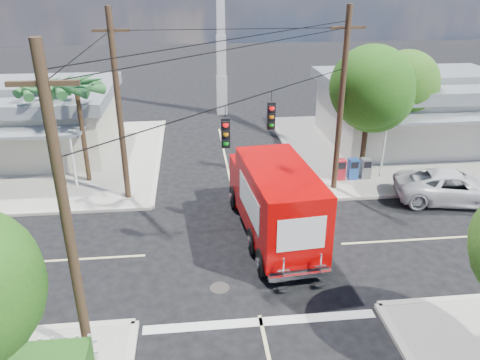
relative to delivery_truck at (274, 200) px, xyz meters
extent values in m
plane|color=black|center=(-1.29, -0.95, -1.71)|extent=(120.00, 120.00, 0.00)
cube|color=#9D988D|center=(9.71, 10.05, -1.64)|extent=(14.00, 14.00, 0.14)
cube|color=beige|center=(2.71, 10.05, -1.64)|extent=(0.25, 14.00, 0.14)
cube|color=beige|center=(9.71, 3.05, -1.64)|extent=(14.00, 0.25, 0.14)
cube|color=#9D988D|center=(-12.29, 10.05, -1.64)|extent=(14.00, 14.00, 0.14)
cube|color=beige|center=(-5.29, 10.05, -1.64)|extent=(0.25, 14.00, 0.14)
cube|color=beige|center=(-1.29, 9.05, -1.70)|extent=(0.12, 12.00, 0.01)
cube|color=beige|center=(8.71, -0.95, -1.70)|extent=(12.00, 0.12, 0.01)
cube|color=silver|center=(-1.29, -5.25, -1.70)|extent=(7.50, 0.40, 0.01)
cube|color=silver|center=(11.21, 11.05, 0.13)|extent=(11.00, 8.00, 3.40)
cube|color=gray|center=(11.21, 11.05, 2.18)|extent=(11.80, 8.80, 0.70)
cube|color=gray|center=(11.21, 11.05, 2.68)|extent=(6.05, 4.40, 0.50)
cube|color=gray|center=(11.21, 6.15, 1.33)|extent=(9.90, 1.80, 0.15)
cylinder|color=silver|center=(6.81, 5.35, -0.12)|extent=(0.12, 0.12, 2.90)
cube|color=beige|center=(-13.29, 11.55, 0.03)|extent=(10.00, 8.00, 3.20)
cube|color=gray|center=(-13.29, 11.55, 1.98)|extent=(10.80, 8.80, 0.70)
cube|color=gray|center=(-13.29, 11.55, 2.48)|extent=(5.50, 4.40, 0.50)
cylinder|color=silver|center=(-9.29, 5.85, -0.22)|extent=(0.12, 0.12, 2.70)
cube|color=silver|center=(-0.79, 19.05, -0.21)|extent=(0.80, 0.80, 3.00)
cube|color=silver|center=(-0.79, 19.05, 2.79)|extent=(0.70, 0.70, 3.00)
cube|color=silver|center=(-0.79, 19.05, 5.79)|extent=(0.60, 0.60, 3.00)
cylinder|color=#422D1C|center=(5.91, 5.85, 0.48)|extent=(0.28, 0.28, 4.10)
sphere|color=#215015|center=(5.91, 5.85, 3.04)|extent=(4.10, 4.10, 4.10)
sphere|color=#215015|center=(5.51, 6.05, 3.30)|extent=(3.33, 3.33, 3.33)
sphere|color=#215015|center=(6.26, 5.55, 2.91)|extent=(3.58, 3.58, 3.58)
cylinder|color=#422D1C|center=(8.51, 8.05, 0.22)|extent=(0.28, 0.28, 3.58)
sphere|color=#255718|center=(8.51, 8.05, 2.46)|extent=(3.58, 3.58, 3.58)
sphere|color=#255718|center=(8.11, 8.25, 2.69)|extent=(2.91, 2.91, 2.91)
sphere|color=#255718|center=(8.86, 7.75, 2.35)|extent=(3.14, 3.14, 3.14)
cylinder|color=#422D1C|center=(-8.79, 6.55, 0.93)|extent=(0.24, 0.24, 5.00)
cone|color=#2A652E|center=(-7.89, 6.55, 3.53)|extent=(0.50, 2.06, 0.98)
cone|color=#2A652E|center=(-8.23, 7.25, 3.53)|extent=(1.92, 1.68, 0.98)
cone|color=#2A652E|center=(-8.99, 7.42, 3.53)|extent=(2.12, 0.95, 0.98)
cone|color=#2A652E|center=(-9.60, 6.94, 3.53)|extent=(1.34, 2.07, 0.98)
cone|color=#2A652E|center=(-9.60, 6.15, 3.53)|extent=(1.34, 2.07, 0.98)
cone|color=#2A652E|center=(-8.99, 5.67, 3.53)|extent=(2.12, 0.95, 0.98)
cone|color=#2A652E|center=(-8.23, 5.84, 3.53)|extent=(1.92, 1.68, 0.98)
cylinder|color=#422D1C|center=(-10.79, 8.05, 0.73)|extent=(0.24, 0.24, 4.60)
cone|color=#2A652E|center=(-9.89, 8.05, 3.13)|extent=(0.50, 2.06, 0.98)
cone|color=#2A652E|center=(-10.23, 8.75, 3.13)|extent=(1.92, 1.68, 0.98)
cone|color=#2A652E|center=(-10.99, 8.92, 3.13)|extent=(2.12, 0.95, 0.98)
cone|color=#2A652E|center=(-11.60, 8.44, 3.13)|extent=(1.34, 2.07, 0.98)
cone|color=#2A652E|center=(-11.60, 7.65, 3.13)|extent=(1.34, 2.07, 0.98)
cone|color=#2A652E|center=(-10.99, 7.17, 3.13)|extent=(2.12, 0.95, 0.98)
cone|color=#2A652E|center=(-10.23, 7.34, 3.13)|extent=(1.92, 1.68, 0.98)
cylinder|color=#473321|center=(-6.49, -6.15, 2.79)|extent=(0.28, 0.28, 9.00)
cube|color=#473321|center=(-6.49, -6.15, 6.29)|extent=(1.60, 0.12, 0.12)
cylinder|color=#473321|center=(3.91, 4.25, 2.79)|extent=(0.28, 0.28, 9.00)
cube|color=#473321|center=(3.91, 4.25, 6.29)|extent=(1.60, 0.12, 0.12)
cylinder|color=#473321|center=(-6.49, 4.25, 2.79)|extent=(0.28, 0.28, 9.00)
cube|color=#473321|center=(-6.49, 4.25, 6.29)|extent=(1.60, 0.12, 0.12)
cylinder|color=black|center=(-1.29, -0.95, 4.49)|extent=(10.43, 10.43, 0.04)
cube|color=black|center=(-2.09, -1.75, 3.54)|extent=(0.30, 0.24, 1.05)
sphere|color=red|center=(-2.09, -1.89, 3.87)|extent=(0.20, 0.20, 0.20)
cube|color=black|center=(-0.19, 0.15, 3.54)|extent=(0.30, 0.24, 1.05)
sphere|color=red|center=(-0.19, 0.01, 3.87)|extent=(0.20, 0.20, 0.20)
cube|color=silver|center=(-6.29, -6.55, -1.07)|extent=(0.09, 0.06, 1.00)
cube|color=#B51A27|center=(4.51, 5.25, -1.02)|extent=(0.50, 0.50, 1.10)
cube|color=#2454A7|center=(5.21, 5.25, -1.02)|extent=(0.50, 0.50, 1.10)
cube|color=slate|center=(5.91, 5.25, -1.02)|extent=(0.50, 0.50, 1.10)
cube|color=black|center=(-0.01, 0.15, -1.18)|extent=(2.90, 7.67, 0.24)
cube|color=#CA0303|center=(-0.29, 3.07, -0.41)|extent=(2.45, 1.84, 2.11)
cube|color=black|center=(-0.35, 3.74, -0.03)|extent=(2.03, 0.43, 0.91)
cube|color=silver|center=(-0.37, 3.93, -1.08)|extent=(2.21, 0.32, 0.34)
cube|color=#CA0303|center=(0.07, -0.71, 0.26)|extent=(2.91, 5.77, 2.79)
cube|color=white|center=(1.28, -0.60, 0.41)|extent=(0.34, 3.45, 1.25)
cube|color=white|center=(-1.15, -0.82, 0.41)|extent=(0.34, 3.45, 1.25)
cube|color=white|center=(0.33, -3.50, 0.41)|extent=(1.72, 0.18, 1.25)
cube|color=silver|center=(0.34, -3.63, -1.18)|extent=(2.32, 0.45, 0.17)
cube|color=silver|center=(-0.32, -3.82, -0.80)|extent=(0.44, 0.10, 0.96)
cube|color=silver|center=(1.02, -3.69, -0.80)|extent=(0.44, 0.10, 0.96)
cylinder|color=black|center=(-1.37, 2.82, -1.18)|extent=(0.40, 1.08, 1.06)
cylinder|color=black|center=(0.83, 3.03, -1.18)|extent=(0.40, 1.08, 1.06)
cylinder|color=black|center=(-0.86, -2.73, -1.18)|extent=(0.40, 1.08, 1.06)
cylinder|color=black|center=(1.35, -2.52, -1.18)|extent=(0.40, 1.08, 1.06)
imported|color=silver|center=(9.25, 2.33, -0.95)|extent=(5.88, 3.55, 1.53)
camera|label=1|loc=(-3.23, -16.97, 8.56)|focal=35.00mm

